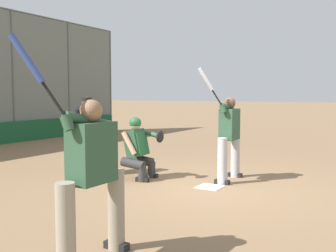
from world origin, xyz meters
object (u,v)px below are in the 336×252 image
(batter_on_deck, at_px, (91,174))
(fielding_glove_on_dirt, at_px, (133,164))
(catcher_behind_plate, at_px, (139,147))
(umpire_home, at_px, (87,133))
(batter_at_plate, at_px, (229,135))

(batter_on_deck, relative_size, fielding_glove_on_dirt, 7.70)
(batter_on_deck, bearing_deg, fielding_glove_on_dirt, -147.75)
(catcher_behind_plate, height_order, batter_on_deck, batter_on_deck)
(umpire_home, distance_m, batter_on_deck, 4.36)
(batter_on_deck, distance_m, fielding_glove_on_dirt, 5.27)
(catcher_behind_plate, relative_size, umpire_home, 0.76)
(batter_on_deck, bearing_deg, umpire_home, -136.10)
(umpire_home, distance_m, fielding_glove_on_dirt, 1.52)
(umpire_home, relative_size, fielding_glove_on_dirt, 5.60)
(fielding_glove_on_dirt, bearing_deg, batter_at_plate, 83.46)
(batter_at_plate, height_order, catcher_behind_plate, batter_at_plate)
(fielding_glove_on_dirt, bearing_deg, umpire_home, -12.12)
(batter_at_plate, relative_size, batter_on_deck, 0.97)
(batter_at_plate, distance_m, catcher_behind_plate, 1.77)
(umpire_home, bearing_deg, fielding_glove_on_dirt, 174.53)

